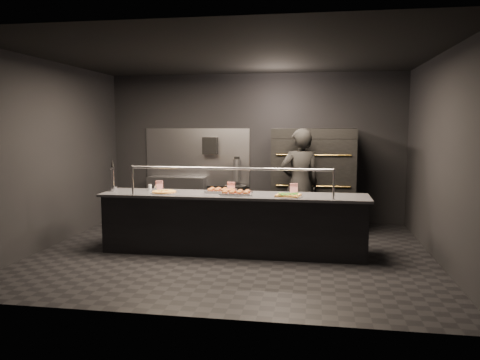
{
  "coord_description": "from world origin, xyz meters",
  "views": [
    {
      "loc": [
        1.24,
        -6.99,
        1.97
      ],
      "look_at": [
        0.07,
        0.2,
        1.11
      ],
      "focal_mm": 35.0,
      "sensor_mm": 36.0,
      "label": 1
    }
  ],
  "objects_px": {
    "beer_tap": "(113,182)",
    "slider_tray_a": "(221,191)",
    "fire_extinguisher": "(237,170)",
    "slider_tray_b": "(236,193)",
    "worker": "(300,184)",
    "prep_shelf": "(177,198)",
    "round_pizza": "(164,192)",
    "trash_bin": "(236,204)",
    "pizza_oven": "(313,178)",
    "towel_dispenser": "(210,146)",
    "service_counter": "(233,223)",
    "square_pizza": "(288,196)"
  },
  "relations": [
    {
      "from": "slider_tray_a",
      "to": "slider_tray_b",
      "type": "height_order",
      "value": "slider_tray_b"
    },
    {
      "from": "fire_extinguisher",
      "to": "beer_tap",
      "type": "relative_size",
      "value": 0.97
    },
    {
      "from": "fire_extinguisher",
      "to": "worker",
      "type": "bearing_deg",
      "value": -45.0
    },
    {
      "from": "pizza_oven",
      "to": "fire_extinguisher",
      "type": "xyz_separation_m",
      "value": [
        -1.55,
        0.5,
        0.09
      ]
    },
    {
      "from": "trash_bin",
      "to": "worker",
      "type": "relative_size",
      "value": 0.4
    },
    {
      "from": "round_pizza",
      "to": "slider_tray_a",
      "type": "xyz_separation_m",
      "value": [
        0.86,
        0.21,
        0.01
      ]
    },
    {
      "from": "round_pizza",
      "to": "pizza_oven",
      "type": "bearing_deg",
      "value": 40.91
    },
    {
      "from": "pizza_oven",
      "to": "towel_dispenser",
      "type": "distance_m",
      "value": 2.23
    },
    {
      "from": "slider_tray_a",
      "to": "square_pizza",
      "type": "bearing_deg",
      "value": -14.92
    },
    {
      "from": "beer_tap",
      "to": "slider_tray_a",
      "type": "height_order",
      "value": "beer_tap"
    },
    {
      "from": "service_counter",
      "to": "fire_extinguisher",
      "type": "distance_m",
      "value": 2.5
    },
    {
      "from": "prep_shelf",
      "to": "round_pizza",
      "type": "relative_size",
      "value": 2.81
    },
    {
      "from": "slider_tray_a",
      "to": "slider_tray_b",
      "type": "relative_size",
      "value": 0.93
    },
    {
      "from": "round_pizza",
      "to": "trash_bin",
      "type": "xyz_separation_m",
      "value": [
        0.74,
        2.3,
        -0.55
      ]
    },
    {
      "from": "square_pizza",
      "to": "trash_bin",
      "type": "relative_size",
      "value": 0.56
    },
    {
      "from": "round_pizza",
      "to": "trash_bin",
      "type": "bearing_deg",
      "value": 72.23
    },
    {
      "from": "fire_extinguisher",
      "to": "square_pizza",
      "type": "height_order",
      "value": "fire_extinguisher"
    },
    {
      "from": "worker",
      "to": "round_pizza",
      "type": "bearing_deg",
      "value": 10.49
    },
    {
      "from": "pizza_oven",
      "to": "slider_tray_a",
      "type": "bearing_deg",
      "value": -128.79
    },
    {
      "from": "round_pizza",
      "to": "square_pizza",
      "type": "height_order",
      "value": "square_pizza"
    },
    {
      "from": "prep_shelf",
      "to": "worker",
      "type": "height_order",
      "value": "worker"
    },
    {
      "from": "prep_shelf",
      "to": "towel_dispenser",
      "type": "distance_m",
      "value": 1.31
    },
    {
      "from": "service_counter",
      "to": "slider_tray_a",
      "type": "relative_size",
      "value": 8.33
    },
    {
      "from": "trash_bin",
      "to": "round_pizza",
      "type": "bearing_deg",
      "value": -107.77
    },
    {
      "from": "slider_tray_a",
      "to": "prep_shelf",
      "type": "bearing_deg",
      "value": 122.3
    },
    {
      "from": "slider_tray_b",
      "to": "square_pizza",
      "type": "relative_size",
      "value": 1.24
    },
    {
      "from": "worker",
      "to": "beer_tap",
      "type": "bearing_deg",
      "value": 1.53
    },
    {
      "from": "slider_tray_a",
      "to": "worker",
      "type": "xyz_separation_m",
      "value": [
        1.2,
        0.94,
        0.01
      ]
    },
    {
      "from": "slider_tray_b",
      "to": "trash_bin",
      "type": "bearing_deg",
      "value": 99.94
    },
    {
      "from": "pizza_oven",
      "to": "round_pizza",
      "type": "xyz_separation_m",
      "value": [
        -2.28,
        -1.98,
        -0.03
      ]
    },
    {
      "from": "service_counter",
      "to": "square_pizza",
      "type": "distance_m",
      "value": 0.98
    },
    {
      "from": "pizza_oven",
      "to": "slider_tray_a",
      "type": "height_order",
      "value": "pizza_oven"
    },
    {
      "from": "fire_extinguisher",
      "to": "worker",
      "type": "height_order",
      "value": "worker"
    },
    {
      "from": "beer_tap",
      "to": "worker",
      "type": "bearing_deg",
      "value": 20.23
    },
    {
      "from": "service_counter",
      "to": "round_pizza",
      "type": "height_order",
      "value": "service_counter"
    },
    {
      "from": "slider_tray_b",
      "to": "beer_tap",
      "type": "bearing_deg",
      "value": 178.03
    },
    {
      "from": "pizza_oven",
      "to": "worker",
      "type": "bearing_deg",
      "value": -105.11
    },
    {
      "from": "beer_tap",
      "to": "round_pizza",
      "type": "bearing_deg",
      "value": -4.6
    },
    {
      "from": "slider_tray_a",
      "to": "square_pizza",
      "type": "xyz_separation_m",
      "value": [
        1.07,
        -0.28,
        -0.01
      ]
    },
    {
      "from": "towel_dispenser",
      "to": "slider_tray_a",
      "type": "height_order",
      "value": "towel_dispenser"
    },
    {
      "from": "square_pizza",
      "to": "service_counter",
      "type": "bearing_deg",
      "value": 170.03
    },
    {
      "from": "beer_tap",
      "to": "slider_tray_a",
      "type": "relative_size",
      "value": 1.06
    },
    {
      "from": "slider_tray_b",
      "to": "square_pizza",
      "type": "distance_m",
      "value": 0.8
    },
    {
      "from": "square_pizza",
      "to": "trash_bin",
      "type": "height_order",
      "value": "square_pizza"
    },
    {
      "from": "round_pizza",
      "to": "square_pizza",
      "type": "distance_m",
      "value": 1.93
    },
    {
      "from": "fire_extinguisher",
      "to": "beer_tap",
      "type": "distance_m",
      "value": 2.89
    },
    {
      "from": "trash_bin",
      "to": "worker",
      "type": "height_order",
      "value": "worker"
    },
    {
      "from": "service_counter",
      "to": "slider_tray_a",
      "type": "xyz_separation_m",
      "value": [
        -0.22,
        0.14,
        0.48
      ]
    },
    {
      "from": "beer_tap",
      "to": "square_pizza",
      "type": "distance_m",
      "value": 2.81
    },
    {
      "from": "round_pizza",
      "to": "square_pizza",
      "type": "relative_size",
      "value": 1.0
    }
  ]
}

